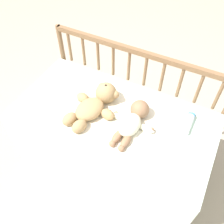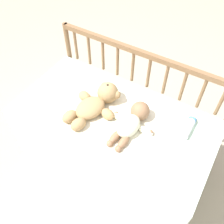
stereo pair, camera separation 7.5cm
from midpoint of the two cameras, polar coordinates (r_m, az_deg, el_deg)
name	(u,v)px [view 2 (the right image)]	position (r m, az deg, el deg)	size (l,w,h in m)	color
ground_plane	(113,158)	(2.09, 1.25, -10.61)	(12.00, 12.00, 0.00)	tan
crib_mattress	(113,140)	(1.86, 1.39, -6.42)	(1.33, 0.70, 0.55)	silver
crib_rail	(140,78)	(1.83, 7.55, 7.74)	(1.33, 0.04, 0.84)	brown
blanket	(107,120)	(1.61, 0.13, -1.83)	(0.78, 0.53, 0.01)	silver
teddy_bear	(96,103)	(1.64, -2.38, 2.10)	(0.33, 0.43, 0.15)	tan
baby	(132,122)	(1.55, 5.95, -2.35)	(0.30, 0.38, 0.12)	#EAEACC
baby_bottle	(189,126)	(1.64, 18.44, -3.14)	(0.05, 0.18, 0.05)	white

